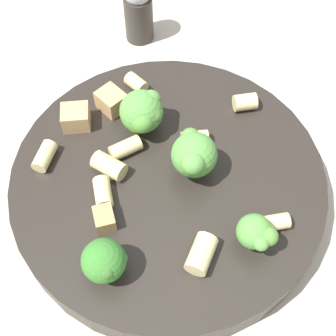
{
  "coord_description": "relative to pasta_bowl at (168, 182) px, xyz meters",
  "views": [
    {
      "loc": [
        -0.16,
        0.14,
        0.38
      ],
      "look_at": [
        0.0,
        0.0,
        0.04
      ],
      "focal_mm": 50.0,
      "sensor_mm": 36.0,
      "label": 1
    }
  ],
  "objects": [
    {
      "name": "rigatoni_1",
      "position": [
        0.01,
        -0.04,
        0.02
      ],
      "size": [
        0.03,
        0.03,
        0.01
      ],
      "primitive_type": "cylinder",
      "rotation": [
        1.57,
        0.0,
        2.51
      ],
      "color": "beige",
      "rests_on": "pasta_bowl"
    },
    {
      "name": "rigatoni_3",
      "position": [
        0.04,
        0.04,
        0.02
      ],
      "size": [
        0.03,
        0.02,
        0.02
      ],
      "primitive_type": "cylinder",
      "rotation": [
        1.57,
        0.0,
        1.84
      ],
      "color": "beige",
      "rests_on": "pasta_bowl"
    },
    {
      "name": "rigatoni_0",
      "position": [
        -0.1,
        -0.03,
        0.02
      ],
      "size": [
        0.02,
        0.02,
        0.01
      ],
      "primitive_type": "cylinder",
      "rotation": [
        1.57,
        0.0,
        2.59
      ],
      "color": "beige",
      "rests_on": "pasta_bowl"
    },
    {
      "name": "rigatoni_8",
      "position": [
        0.01,
        -0.1,
        0.02
      ],
      "size": [
        0.02,
        0.03,
        0.02
      ],
      "primitive_type": "cylinder",
      "rotation": [
        1.57,
        0.0,
        2.57
      ],
      "color": "beige",
      "rests_on": "pasta_bowl"
    },
    {
      "name": "chicken_chunk_2",
      "position": [
        -0.0,
        0.07,
        0.02
      ],
      "size": [
        0.02,
        0.02,
        0.01
      ],
      "primitive_type": "cube",
      "rotation": [
        0.0,
        0.0,
        2.68
      ],
      "color": "tan",
      "rests_on": "pasta_bowl"
    },
    {
      "name": "rigatoni_5",
      "position": [
        0.02,
        0.06,
        0.02
      ],
      "size": [
        0.03,
        0.03,
        0.01
      ],
      "primitive_type": "cylinder",
      "rotation": [
        1.57,
        0.0,
        1.05
      ],
      "color": "beige",
      "rests_on": "pasta_bowl"
    },
    {
      "name": "broccoli_floret_2",
      "position": [
        -0.09,
        -0.01,
        0.03
      ],
      "size": [
        0.03,
        0.03,
        0.03
      ],
      "color": "#84AD60",
      "rests_on": "pasta_bowl"
    },
    {
      "name": "rigatoni_7",
      "position": [
        0.1,
        -0.04,
        0.02
      ],
      "size": [
        0.02,
        0.01,
        0.01
      ],
      "primitive_type": "cylinder",
      "rotation": [
        1.57,
        0.0,
        1.61
      ],
      "color": "beige",
      "rests_on": "pasta_bowl"
    },
    {
      "name": "broccoli_floret_1",
      "position": [
        0.05,
        -0.02,
        0.04
      ],
      "size": [
        0.04,
        0.04,
        0.04
      ],
      "color": "#93B766",
      "rests_on": "pasta_bowl"
    },
    {
      "name": "pepper_shaker",
      "position": [
        0.18,
        -0.12,
        0.02
      ],
      "size": [
        0.03,
        0.03,
        0.08
      ],
      "color": "#332D28",
      "rests_on": "ground_plane"
    },
    {
      "name": "pasta_bowl",
      "position": [
        0.0,
        0.0,
        0.0
      ],
      "size": [
        0.28,
        0.28,
        0.03
      ],
      "color": "#28231E",
      "rests_on": "ground_plane"
    },
    {
      "name": "broccoli_floret_3",
      "position": [
        -0.03,
        0.09,
        0.04
      ],
      "size": [
        0.03,
        0.03,
        0.04
      ],
      "color": "#93B766",
      "rests_on": "pasta_bowl"
    },
    {
      "name": "ground_plane",
      "position": [
        0.0,
        0.0,
        -0.02
      ],
      "size": [
        2.0,
        2.0,
        0.0
      ],
      "primitive_type": "plane",
      "color": "#BCB29E"
    },
    {
      "name": "rigatoni_6",
      "position": [
        0.04,
        0.01,
        0.02
      ],
      "size": [
        0.02,
        0.03,
        0.01
      ],
      "primitive_type": "cylinder",
      "rotation": [
        1.57,
        0.0,
        2.92
      ],
      "color": "beige",
      "rests_on": "pasta_bowl"
    },
    {
      "name": "rigatoni_4",
      "position": [
        -0.07,
        0.03,
        0.02
      ],
      "size": [
        0.03,
        0.03,
        0.02
      ],
      "primitive_type": "cylinder",
      "rotation": [
        1.57,
        0.0,
        0.44
      ],
      "color": "beige",
      "rests_on": "pasta_bowl"
    },
    {
      "name": "chicken_chunk_1",
      "position": [
        0.1,
        0.03,
        0.02
      ],
      "size": [
        0.03,
        0.03,
        0.02
      ],
      "primitive_type": "cube",
      "rotation": [
        0.0,
        0.0,
        0.93
      ],
      "color": "tan",
      "rests_on": "pasta_bowl"
    },
    {
      "name": "chicken_chunk_0",
      "position": [
        0.09,
        -0.01,
        0.02
      ],
      "size": [
        0.03,
        0.02,
        0.02
      ],
      "primitive_type": "cube",
      "rotation": [
        0.0,
        0.0,
        0.04
      ],
      "color": "tan",
      "rests_on": "pasta_bowl"
    },
    {
      "name": "rigatoni_2",
      "position": [
        0.08,
        0.07,
        0.02
      ],
      "size": [
        0.03,
        0.03,
        0.01
      ],
      "primitive_type": "cylinder",
      "rotation": [
        1.57,
        0.0,
        0.56
      ],
      "color": "beige",
      "rests_on": "pasta_bowl"
    },
    {
      "name": "broccoli_floret_0",
      "position": [
        -0.01,
        -0.02,
        0.04
      ],
      "size": [
        0.04,
        0.04,
        0.05
      ],
      "color": "#9EC175",
      "rests_on": "pasta_bowl"
    }
  ]
}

